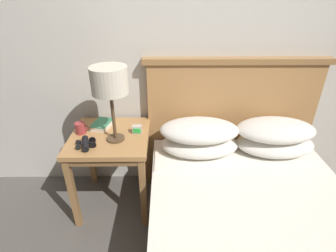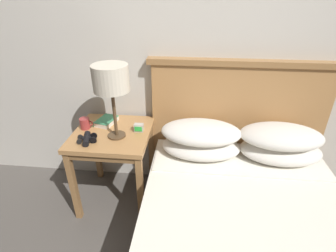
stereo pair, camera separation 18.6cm
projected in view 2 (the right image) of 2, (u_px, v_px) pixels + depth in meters
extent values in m
cube|color=beige|center=(190.00, 37.00, 1.95)|extent=(8.00, 0.06, 2.60)
cube|color=#AD7A47|center=(112.00, 134.00, 2.01)|extent=(0.58, 0.58, 0.04)
cube|color=brown|center=(113.00, 138.00, 2.03)|extent=(0.55, 0.55, 0.05)
cube|color=olive|center=(74.00, 187.00, 1.96)|extent=(0.04, 0.04, 0.62)
cube|color=olive|center=(141.00, 192.00, 1.92)|extent=(0.04, 0.04, 0.62)
cube|color=olive|center=(97.00, 149.00, 2.41)|extent=(0.04, 0.04, 0.62)
cube|color=olive|center=(151.00, 152.00, 2.36)|extent=(0.04, 0.04, 0.62)
cube|color=silver|center=(251.00, 245.00, 1.46)|extent=(1.29, 1.81, 0.21)
cube|color=white|center=(239.00, 164.00, 1.94)|extent=(1.27, 0.28, 0.01)
cube|color=#AD7A47|center=(235.00, 131.00, 2.20)|extent=(1.39, 0.06, 1.11)
cube|color=olive|center=(245.00, 63.00, 1.93)|extent=(1.45, 0.10, 0.04)
ellipsoid|color=silver|center=(201.00, 146.00, 2.03)|extent=(0.60, 0.36, 0.15)
ellipsoid|color=silver|center=(280.00, 151.00, 1.97)|extent=(0.60, 0.36, 0.15)
ellipsoid|color=silver|center=(201.00, 132.00, 1.97)|extent=(0.60, 0.36, 0.15)
ellipsoid|color=silver|center=(281.00, 136.00, 1.91)|extent=(0.60, 0.36, 0.15)
cylinder|color=#4C3823|center=(117.00, 135.00, 1.93)|extent=(0.13, 0.13, 0.01)
cylinder|color=#4C3823|center=(114.00, 114.00, 1.85)|extent=(0.02, 0.02, 0.34)
cylinder|color=beige|center=(111.00, 78.00, 1.73)|extent=(0.24, 0.24, 0.18)
cube|color=silver|center=(107.00, 121.00, 2.11)|extent=(0.16, 0.21, 0.04)
cube|color=#337F56|center=(106.00, 119.00, 2.10)|extent=(0.17, 0.21, 0.00)
cube|color=#337F56|center=(100.00, 120.00, 2.13)|extent=(0.05, 0.18, 0.04)
cylinder|color=black|center=(86.00, 141.00, 1.84)|extent=(0.07, 0.10, 0.04)
cylinder|color=black|center=(93.00, 140.00, 1.84)|extent=(0.05, 0.02, 0.05)
cylinder|color=black|center=(79.00, 142.00, 1.83)|extent=(0.04, 0.02, 0.04)
cylinder|color=black|center=(87.00, 136.00, 1.89)|extent=(0.07, 0.10, 0.04)
cylinder|color=black|center=(94.00, 136.00, 1.90)|extent=(0.05, 0.02, 0.05)
cylinder|color=black|center=(80.00, 137.00, 1.88)|extent=(0.04, 0.02, 0.04)
cube|color=black|center=(86.00, 138.00, 1.86)|extent=(0.07, 0.05, 0.01)
cylinder|color=black|center=(86.00, 137.00, 1.86)|extent=(0.02, 0.02, 0.02)
cylinder|color=#993333|center=(85.00, 123.00, 2.02)|extent=(0.08, 0.08, 0.08)
torus|color=#993333|center=(90.00, 123.00, 2.02)|extent=(0.05, 0.01, 0.05)
cube|color=#B7B2A8|center=(139.00, 128.00, 1.99)|extent=(0.07, 0.04, 0.06)
cube|color=green|center=(138.00, 129.00, 1.97)|extent=(0.06, 0.00, 0.04)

